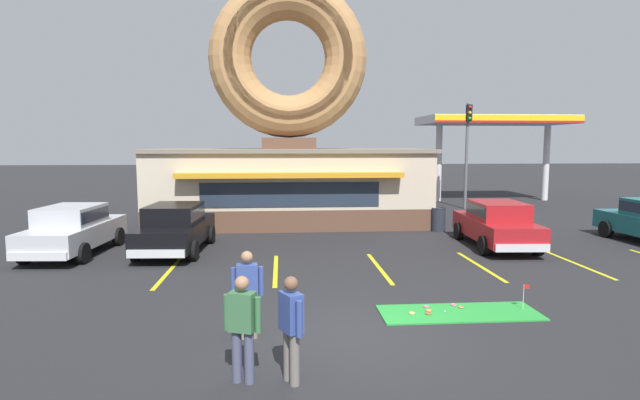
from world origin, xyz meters
TOP-DOWN VIEW (x-y plane):
  - ground_plane at (0.00, 0.00)m, footprint 160.00×160.00m
  - donut_shop_building at (-0.94, 13.94)m, footprint 12.30×6.75m
  - putting_mat at (2.44, 1.01)m, footprint 3.37×1.19m
  - mini_donut_near_left at (1.84, 1.36)m, footprint 0.13×0.13m
  - mini_donut_near_right at (1.41, 0.97)m, footprint 0.13×0.13m
  - mini_donut_mid_left at (2.58, 1.26)m, footprint 0.13×0.13m
  - mini_donut_mid_centre at (1.81, 1.11)m, footprint 0.13×0.13m
  - mini_donut_mid_right at (2.47, 1.43)m, footprint 0.13×0.13m
  - mini_donut_far_left at (1.75, 0.92)m, footprint 0.13×0.13m
  - golf_ball at (2.13, 1.00)m, footprint 0.04×0.04m
  - putting_flag_pin at (3.91, 1.07)m, footprint 0.13×0.01m
  - car_silver at (-8.04, 7.56)m, footprint 2.20×4.66m
  - car_red at (6.15, 7.62)m, footprint 2.17×4.65m
  - car_black at (-4.82, 7.67)m, footprint 2.16×4.64m
  - pedestrian_blue_sweater_man at (-1.94, -0.01)m, footprint 0.59×0.27m
  - pedestrian_hooded_kid at (-1.89, -1.74)m, footprint 0.57×0.35m
  - pedestrian_leather_jacket_man at (-1.17, -1.80)m, footprint 0.39×0.54m
  - trash_bin at (5.15, 10.90)m, footprint 0.57×0.57m
  - traffic_light_pole at (8.88, 17.76)m, footprint 0.28×0.47m
  - gas_station_canopy at (12.03, 21.58)m, footprint 9.00×4.46m
  - parking_stripe_far_left at (-4.48, 5.00)m, footprint 0.12×3.60m
  - parking_stripe_left at (-1.48, 5.00)m, footprint 0.12×3.60m
  - parking_stripe_mid_left at (1.52, 5.00)m, footprint 0.12×3.60m
  - parking_stripe_centre at (4.52, 5.00)m, footprint 0.12×3.60m
  - parking_stripe_mid_right at (7.52, 5.00)m, footprint 0.12×3.60m

SIDE VIEW (x-z plane):
  - ground_plane at x=0.00m, z-range 0.00..0.00m
  - parking_stripe_far_left at x=-4.48m, z-range 0.00..0.01m
  - parking_stripe_left at x=-1.48m, z-range 0.00..0.01m
  - parking_stripe_mid_left at x=1.52m, z-range 0.00..0.01m
  - parking_stripe_centre at x=4.52m, z-range 0.00..0.01m
  - parking_stripe_mid_right at x=7.52m, z-range 0.00..0.01m
  - putting_mat at x=2.44m, z-range 0.00..0.03m
  - mini_donut_near_left at x=1.84m, z-range 0.03..0.07m
  - mini_donut_near_right at x=1.41m, z-range 0.03..0.07m
  - mini_donut_mid_left at x=2.58m, z-range 0.03..0.07m
  - mini_donut_mid_centre at x=1.81m, z-range 0.03..0.07m
  - mini_donut_mid_right at x=2.47m, z-range 0.03..0.07m
  - mini_donut_far_left at x=1.75m, z-range 0.03..0.07m
  - golf_ball at x=2.13m, z-range 0.03..0.07m
  - putting_flag_pin at x=3.91m, z-range 0.16..0.71m
  - trash_bin at x=5.15m, z-range 0.01..0.99m
  - car_silver at x=-8.04m, z-range 0.07..1.67m
  - car_red at x=6.15m, z-range 0.07..1.67m
  - car_black at x=-4.82m, z-range 0.07..1.67m
  - pedestrian_leather_jacket_man at x=-1.17m, z-range 0.09..1.72m
  - pedestrian_hooded_kid at x=-1.89m, z-range 0.09..1.73m
  - pedestrian_blue_sweater_man at x=-1.94m, z-range 0.09..1.73m
  - traffic_light_pole at x=8.88m, z-range 0.81..6.61m
  - donut_shop_building at x=-0.94m, z-range -1.74..9.22m
  - gas_station_canopy at x=12.03m, z-range 2.21..7.51m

